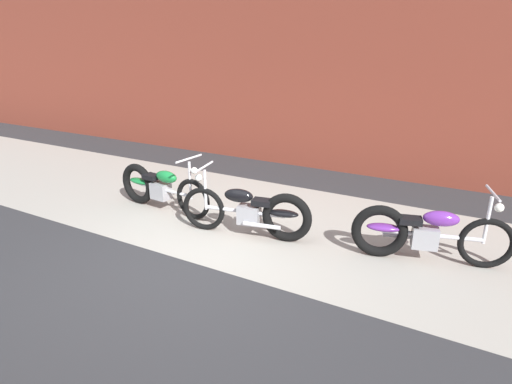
{
  "coord_description": "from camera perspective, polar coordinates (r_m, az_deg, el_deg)",
  "views": [
    {
      "loc": [
        3.08,
        -3.81,
        2.69
      ],
      "look_at": [
        0.39,
        0.98,
        0.75
      ],
      "focal_mm": 29.23,
      "sensor_mm": 36.0,
      "label": 1
    }
  ],
  "objects": [
    {
      "name": "brick_building_wall",
      "position": [
        9.52,
        10.91,
        17.58
      ],
      "size": [
        36.0,
        0.5,
        4.87
      ],
      "primitive_type": "cube",
      "color": "brown",
      "rests_on": "ground"
    },
    {
      "name": "motorcycle_black",
      "position": [
        6.08,
        -0.27,
        -2.7
      ],
      "size": [
        1.99,
        0.67,
        1.03
      ],
      "rotation": [
        0.0,
        0.0,
        3.34
      ],
      "color": "black",
      "rests_on": "ground"
    },
    {
      "name": "motorcycle_purple",
      "position": [
        5.81,
        21.41,
        -5.2
      ],
      "size": [
        1.96,
        0.78,
        1.03
      ],
      "rotation": [
        0.0,
        0.0,
        0.27
      ],
      "color": "black",
      "rests_on": "ground"
    },
    {
      "name": "ground_plane",
      "position": [
        5.59,
        -8.61,
        -9.58
      ],
      "size": [
        80.0,
        80.0,
        0.0
      ],
      "primitive_type": "plane",
      "color": "#2D2D30"
    },
    {
      "name": "sidewalk_slab",
      "position": [
        6.9,
        0.26,
        -3.48
      ],
      "size": [
        36.0,
        3.5,
        0.01
      ],
      "primitive_type": "cube",
      "color": "#9E998E",
      "rests_on": "ground"
    },
    {
      "name": "motorcycle_green",
      "position": [
        7.33,
        -13.35,
        0.69
      ],
      "size": [
        2.01,
        0.58,
        1.03
      ],
      "rotation": [
        0.0,
        0.0,
        -0.07
      ],
      "color": "black",
      "rests_on": "ground"
    }
  ]
}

